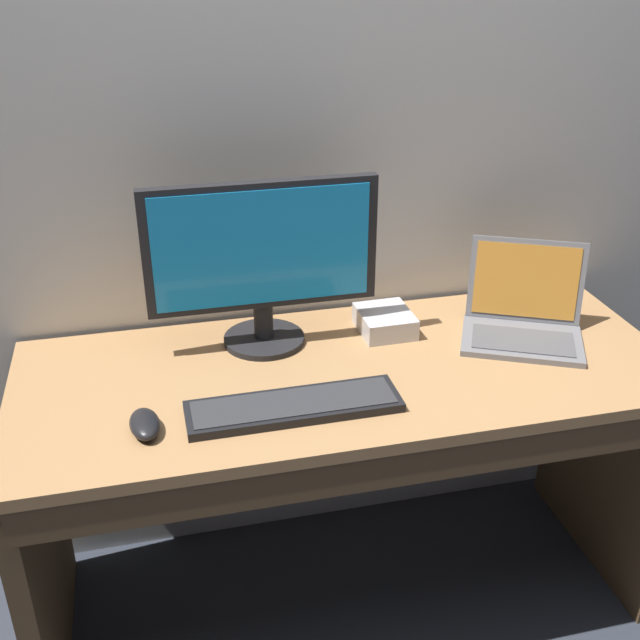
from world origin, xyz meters
name	(u,v)px	position (x,y,z in m)	size (l,w,h in m)	color
ground_plane	(344,592)	(0.00, 0.00, 0.00)	(14.00, 14.00, 0.00)	#2D333D
back_wall	(314,36)	(0.00, 0.36, 1.49)	(5.15, 0.04, 2.98)	silver
desk	(348,445)	(0.00, -0.01, 0.54)	(1.62, 0.65, 0.76)	#A87A4C
laptop_space_gray	(523,317)	(0.49, 0.06, 0.81)	(0.38, 0.36, 0.24)	slate
external_monitor	(262,259)	(-0.18, 0.16, 1.00)	(0.58, 0.21, 0.44)	black
wired_keyboard	(294,406)	(-0.17, -0.15, 0.77)	(0.48, 0.14, 0.02)	black
computer_mouse	(145,424)	(-0.50, -0.16, 0.78)	(0.06, 0.12, 0.04)	black
external_drive_box	(385,321)	(0.15, 0.16, 0.79)	(0.14, 0.16, 0.06)	silver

